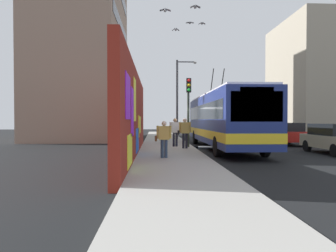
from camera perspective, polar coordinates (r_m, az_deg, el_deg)
ground_plane at (r=18.52m, az=4.87°, el=-4.37°), size 80.00×80.00×0.00m
sidewalk_slab at (r=18.38m, az=-0.10°, el=-4.17°), size 48.00×3.20×0.15m
graffiti_wall at (r=14.53m, az=-6.38°, el=2.11°), size 14.49×0.32×4.06m
building_far_left at (r=31.13m, az=-15.72°, el=16.31°), size 12.94×7.17×19.90m
building_far_right at (r=40.04m, az=26.74°, el=7.97°), size 11.03×8.96×13.25m
city_bus at (r=18.79m, az=10.31°, el=1.39°), size 12.39×2.59×5.14m
parked_car_champagne at (r=18.00m, az=28.88°, el=-2.01°), size 4.06×1.76×1.58m
parked_car_red at (r=23.19m, az=21.33°, el=-1.27°), size 4.11×1.91×1.58m
parked_car_navy at (r=28.34m, az=16.80°, el=-0.82°), size 4.47×1.91×1.58m
pedestrian_near_wall at (r=12.95m, az=-0.80°, el=-2.00°), size 0.22×0.72×1.58m
pedestrian_at_curb at (r=17.36m, az=3.19°, el=-0.86°), size 0.23×0.76×1.73m
pedestrian_midblock at (r=18.52m, az=1.35°, el=-0.73°), size 0.23×0.69×1.73m
traffic_light at (r=18.15m, az=3.90°, el=4.80°), size 0.49×0.28×4.14m
street_lamp at (r=26.03m, az=2.17°, el=6.09°), size 0.44×1.77×6.76m
flying_pigeons at (r=20.60m, az=3.56°, el=19.33°), size 8.90×3.70×2.29m
curbside_puddle at (r=19.68m, az=6.20°, el=-4.04°), size 2.10×2.10×0.00m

